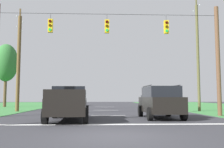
# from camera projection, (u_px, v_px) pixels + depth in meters

# --- Properties ---
(ground_plane) EXTENTS (120.00, 120.00, 0.00)m
(ground_plane) POSITION_uv_depth(u_px,v_px,m) (115.00, 136.00, 8.81)
(ground_plane) COLOR #333338
(stop_bar_stripe) EXTENTS (13.81, 0.45, 0.01)m
(stop_bar_stripe) POSITION_uv_depth(u_px,v_px,m) (111.00, 124.00, 12.55)
(stop_bar_stripe) COLOR white
(stop_bar_stripe) RESTS_ON ground
(lane_dash_0) EXTENTS (2.50, 0.15, 0.01)m
(lane_dash_0) POSITION_uv_depth(u_px,v_px,m) (108.00, 115.00, 18.52)
(lane_dash_0) COLOR white
(lane_dash_0) RESTS_ON ground
(lane_dash_1) EXTENTS (2.50, 0.15, 0.01)m
(lane_dash_1) POSITION_uv_depth(u_px,v_px,m) (106.00, 110.00, 25.84)
(lane_dash_1) COLOR white
(lane_dash_1) RESTS_ON ground
(lane_dash_2) EXTENTS (2.50, 0.15, 0.01)m
(lane_dash_2) POSITION_uv_depth(u_px,v_px,m) (105.00, 107.00, 34.25)
(lane_dash_2) COLOR white
(lane_dash_2) RESTS_ON ground
(overhead_signal_span) EXTENTS (15.94, 0.31, 7.90)m
(overhead_signal_span) POSITION_uv_depth(u_px,v_px,m) (109.00, 55.00, 18.09)
(overhead_signal_span) COLOR brown
(overhead_signal_span) RESTS_ON ground
(pickup_truck) EXTENTS (2.49, 5.49, 1.95)m
(pickup_truck) POSITION_uv_depth(u_px,v_px,m) (69.00, 103.00, 14.73)
(pickup_truck) COLOR black
(pickup_truck) RESTS_ON ground
(suv_black) EXTENTS (2.26, 4.82, 2.05)m
(suv_black) POSITION_uv_depth(u_px,v_px,m) (160.00, 101.00, 16.24)
(suv_black) COLOR black
(suv_black) RESTS_ON ground
(distant_car_crossing_white) EXTENTS (2.04, 4.31, 1.52)m
(distant_car_crossing_white) POSITION_uv_depth(u_px,v_px,m) (150.00, 102.00, 28.23)
(distant_car_crossing_white) COLOR silver
(distant_car_crossing_white) RESTS_ON ground
(utility_pole_mid_right) EXTENTS (0.26, 1.73, 10.83)m
(utility_pole_mid_right) POSITION_uv_depth(u_px,v_px,m) (198.00, 55.00, 24.41)
(utility_pole_mid_right) COLOR brown
(utility_pole_mid_right) RESTS_ON ground
(utility_pole_near_left) EXTENTS (0.33, 1.88, 9.64)m
(utility_pole_near_left) POSITION_uv_depth(u_px,v_px,m) (19.00, 61.00, 23.78)
(utility_pole_near_left) COLOR brown
(utility_pole_near_left) RESTS_ON ground
(tree_roadside_right) EXTENTS (3.10, 3.10, 8.40)m
(tree_roadside_right) POSITION_uv_depth(u_px,v_px,m) (6.00, 63.00, 34.21)
(tree_roadside_right) COLOR brown
(tree_roadside_right) RESTS_ON ground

